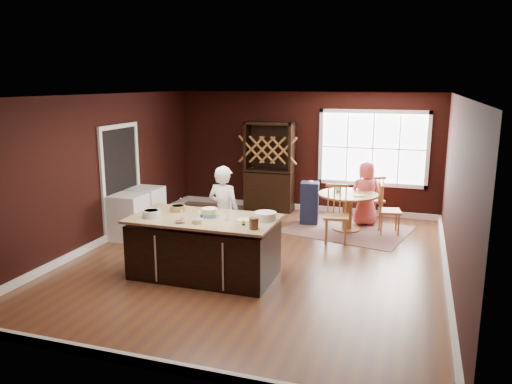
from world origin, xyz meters
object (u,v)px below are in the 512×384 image
layer_cake (209,213)px  washer (129,217)px  dryer (146,209)px  seated_woman (366,193)px  kitchen_island (204,248)px  toddler (314,185)px  baker (224,213)px  chair_east (390,209)px  high_chair (309,202)px  chair_south (336,214)px  chair_north (372,198)px  hutch (269,167)px  dining_table (348,204)px

layer_cake → washer: layer_cake is taller
washer → dryer: dryer is taller
seated_woman → dryer: size_ratio=1.54×
kitchen_island → washer: 2.42m
layer_cake → toddler: layer_cake is taller
baker → washer: (-2.10, 0.44, -0.36)m
chair_east → seated_woman: seated_woman is taller
high_chair → washer: bearing=-153.0°
layer_cake → dryer: 2.85m
kitchen_island → high_chair: bearing=74.9°
chair_south → high_chair: chair_south is taller
layer_cake → chair_east: bearing=50.6°
kitchen_island → dryer: size_ratio=2.55×
high_chair → washer: size_ratio=1.07×
chair_north → dryer: bearing=-5.2°
chair_east → chair_south: bearing=122.7°
chair_north → hutch: hutch is taller
baker → toddler: size_ratio=6.09×
toddler → dryer: size_ratio=0.30×
hutch → washer: 3.53m
kitchen_island → dining_table: size_ratio=1.88×
layer_cake → dining_table: bearing=61.2°
dining_table → washer: bearing=-153.8°
kitchen_island → dining_table: kitchen_island is taller
kitchen_island → washer: kitchen_island is taller
chair_south → high_chair: (-0.73, 1.11, -0.08)m
seated_woman → chair_east: bearing=116.6°
hutch → dryer: bearing=-129.2°
chair_east → dryer: (-4.63, -1.23, -0.07)m
chair_east → high_chair: (-1.64, 0.26, -0.05)m
chair_south → high_chair: bearing=116.2°
chair_east → chair_south: (-0.90, -0.85, 0.03)m
kitchen_island → layer_cake: bearing=49.4°
hutch → chair_east: bearing=-21.2°
chair_north → washer: size_ratio=1.17×
chair_east → hutch: hutch is taller
toddler → dryer: toddler is taller
kitchen_island → toddler: (0.98, 3.45, 0.37)m
chair_east → seated_woman: (-0.52, 0.51, 0.16)m
kitchen_island → chair_east: (2.54, 3.10, 0.07)m
chair_east → seated_woman: bearing=35.0°
toddler → hutch: bearing=149.1°
chair_east → chair_north: bearing=15.6°
chair_east → high_chair: 1.66m
dining_table → baker: baker is taller
dining_table → chair_north: 0.92m
chair_south → toddler: size_ratio=4.15×
chair_south → dryer: bearing=178.4°
hutch → high_chair: bearing=-36.0°
layer_cake → high_chair: 3.43m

